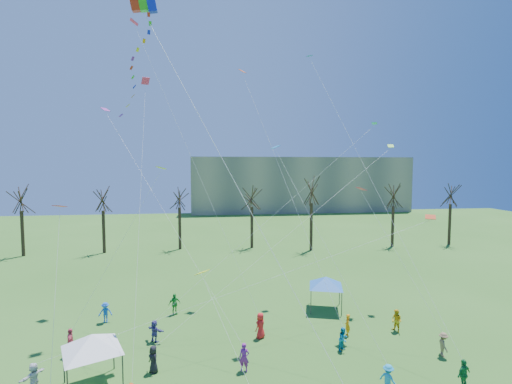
{
  "coord_description": "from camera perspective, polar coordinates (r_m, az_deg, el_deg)",
  "views": [
    {
      "loc": [
        -3.09,
        -16.35,
        12.56
      ],
      "look_at": [
        -0.35,
        5.0,
        11.0
      ],
      "focal_mm": 25.0,
      "sensor_mm": 36.0,
      "label": 1
    }
  ],
  "objects": [
    {
      "name": "distant_building",
      "position": [
        101.63,
        6.98,
        1.27
      ],
      "size": [
        60.0,
        14.0,
        15.0
      ],
      "primitive_type": "cube",
      "color": "gray",
      "rests_on": "ground"
    },
    {
      "name": "canopy_tent_blue",
      "position": [
        32.67,
        11.12,
        -13.89
      ],
      "size": [
        3.76,
        3.76,
        2.94
      ],
      "color": "#3F3F44",
      "rests_on": "ground"
    },
    {
      "name": "small_kites_aloft",
      "position": [
        27.77,
        -1.92,
        6.57
      ],
      "size": [
        26.97,
        17.43,
        33.8
      ],
      "color": "#FF390D",
      "rests_on": "ground"
    },
    {
      "name": "big_box_kite",
      "position": [
        23.17,
        -17.93,
        18.58
      ],
      "size": [
        6.07,
        4.99,
        24.01
      ],
      "color": "red",
      "rests_on": "ground"
    },
    {
      "name": "canopy_tent_white",
      "position": [
        23.65,
        -24.78,
        -21.01
      ],
      "size": [
        3.8,
        3.8,
        3.13
      ],
      "color": "#3F3F44",
      "rests_on": "ground"
    },
    {
      "name": "festival_crowd",
      "position": [
        25.32,
        -3.88,
        -23.44
      ],
      "size": [
        26.08,
        14.35,
        1.86
      ],
      "color": "red",
      "rests_on": "ground"
    },
    {
      "name": "bare_tree_row",
      "position": [
        53.4,
        0.16,
        -1.53
      ],
      "size": [
        69.76,
        9.15,
        11.09
      ],
      "color": "black",
      "rests_on": "ground"
    }
  ]
}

